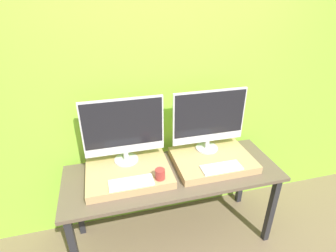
{
  "coord_description": "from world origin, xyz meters",
  "views": [
    {
      "loc": [
        -0.49,
        -1.34,
        2.05
      ],
      "look_at": [
        0.0,
        0.49,
        1.07
      ],
      "focal_mm": 28.0,
      "sensor_mm": 36.0,
      "label": 1
    }
  ],
  "objects": [
    {
      "name": "keyboard_right",
      "position": [
        0.36,
        0.18,
        0.81
      ],
      "size": [
        0.33,
        0.13,
        0.01
      ],
      "color": "silver",
      "rests_on": "wooden_riser_right"
    },
    {
      "name": "keyboard_left",
      "position": [
        -0.36,
        0.18,
        0.81
      ],
      "size": [
        0.33,
        0.13,
        0.01
      ],
      "color": "silver",
      "rests_on": "wooden_riser_left"
    },
    {
      "name": "monitor_right",
      "position": [
        0.36,
        0.49,
        1.09
      ],
      "size": [
        0.64,
        0.2,
        0.55
      ],
      "color": "silver",
      "rests_on": "wooden_riser_right"
    },
    {
      "name": "wooden_riser_left",
      "position": [
        -0.36,
        0.35,
        0.77
      ],
      "size": [
        0.66,
        0.49,
        0.06
      ],
      "color": "tan",
      "rests_on": "workbench"
    },
    {
      "name": "monitor_left",
      "position": [
        -0.36,
        0.49,
        1.09
      ],
      "size": [
        0.64,
        0.2,
        0.55
      ],
      "color": "silver",
      "rests_on": "wooden_riser_left"
    },
    {
      "name": "workbench",
      "position": [
        0.0,
        0.32,
        0.66
      ],
      "size": [
        1.75,
        0.63,
        0.74
      ],
      "color": "brown",
      "rests_on": "ground_plane"
    },
    {
      "name": "mug",
      "position": [
        -0.14,
        0.18,
        0.84
      ],
      "size": [
        0.07,
        0.07,
        0.08
      ],
      "color": "#9E332D",
      "rests_on": "wooden_riser_left"
    },
    {
      "name": "wall_back",
      "position": [
        0.0,
        0.7,
        1.3
      ],
      "size": [
        8.0,
        0.04,
        2.6
      ],
      "color": "#8CC638",
      "rests_on": "ground_plane"
    },
    {
      "name": "wooden_riser_right",
      "position": [
        0.36,
        0.35,
        0.77
      ],
      "size": [
        0.66,
        0.49,
        0.06
      ],
      "color": "tan",
      "rests_on": "workbench"
    }
  ]
}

